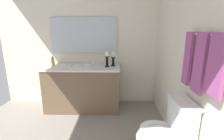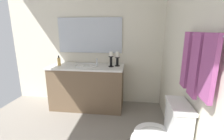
% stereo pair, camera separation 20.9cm
% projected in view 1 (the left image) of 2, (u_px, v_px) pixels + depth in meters
% --- Properties ---
extents(wall_back, '(2.71, 0.04, 2.45)m').
position_uv_depth(wall_back, '(192.00, 49.00, 1.65)').
color(wall_back, silver).
rests_on(wall_back, ground).
extents(wall_left, '(0.04, 2.98, 2.45)m').
position_uv_depth(wall_left, '(79.00, 40.00, 3.00)').
color(wall_left, silver).
rests_on(wall_left, ground).
extents(vanity_cabinet, '(0.58, 1.33, 0.79)m').
position_uv_depth(vanity_cabinet, '(83.00, 88.00, 2.88)').
color(vanity_cabinet, brown).
rests_on(vanity_cabinet, ground).
extents(sink_basin, '(0.40, 0.40, 0.24)m').
position_uv_depth(sink_basin, '(82.00, 69.00, 2.80)').
color(sink_basin, white).
rests_on(sink_basin, vanity_cabinet).
extents(mirror, '(0.02, 1.21, 0.65)m').
position_uv_depth(mirror, '(84.00, 36.00, 2.93)').
color(mirror, silver).
extents(candle_holder_tall, '(0.09, 0.09, 0.25)m').
position_uv_depth(candle_holder_tall, '(113.00, 59.00, 2.80)').
color(candle_holder_tall, black).
rests_on(candle_holder_tall, vanity_cabinet).
extents(candle_holder_short, '(0.09, 0.09, 0.26)m').
position_uv_depth(candle_holder_short, '(107.00, 59.00, 2.73)').
color(candle_holder_short, black).
rests_on(candle_holder_short, vanity_cabinet).
extents(soap_bottle, '(0.06, 0.06, 0.18)m').
position_uv_depth(soap_bottle, '(53.00, 62.00, 2.75)').
color(soap_bottle, '#E5B259').
rests_on(soap_bottle, vanity_cabinet).
extents(toilet, '(0.39, 0.54, 0.75)m').
position_uv_depth(toilet, '(165.00, 134.00, 1.64)').
color(toilet, white).
rests_on(toilet, ground).
extents(towel_bar, '(0.68, 0.02, 0.02)m').
position_uv_depth(towel_bar, '(206.00, 35.00, 1.29)').
color(towel_bar, silver).
extents(towel_near_vanity, '(0.13, 0.03, 0.52)m').
position_uv_depth(towel_near_vanity, '(188.00, 59.00, 1.57)').
color(towel_near_vanity, '#A54C8C').
rests_on(towel_near_vanity, towel_bar).
extents(towel_center, '(0.16, 0.03, 0.53)m').
position_uv_depth(towel_center, '(200.00, 64.00, 1.35)').
color(towel_center, '#A54C8C').
rests_on(towel_center, towel_bar).
extents(towel_near_corner, '(0.19, 0.03, 0.46)m').
position_uv_depth(towel_near_corner, '(216.00, 66.00, 1.13)').
color(towel_near_corner, '#A54C8C').
rests_on(towel_near_corner, towel_bar).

